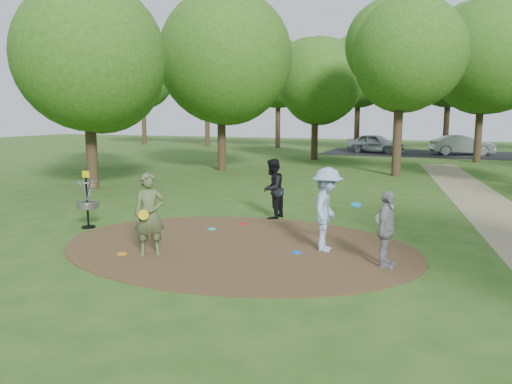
% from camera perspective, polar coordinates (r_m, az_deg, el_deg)
% --- Properties ---
extents(ground, '(100.00, 100.00, 0.00)m').
position_cam_1_polar(ground, '(11.61, -2.18, -6.23)').
color(ground, '#2D5119').
rests_on(ground, ground).
extents(dirt_clearing, '(8.40, 8.40, 0.02)m').
position_cam_1_polar(dirt_clearing, '(11.61, -2.18, -6.18)').
color(dirt_clearing, '#47301C').
rests_on(dirt_clearing, ground).
extents(parking_lot, '(14.00, 8.00, 0.01)m').
position_cam_1_polar(parking_lot, '(40.46, 17.87, 4.22)').
color(parking_lot, black).
rests_on(parking_lot, ground).
extents(player_observer_with_disc, '(0.78, 0.72, 1.79)m').
position_cam_1_polar(player_observer_with_disc, '(10.97, -12.07, -2.52)').
color(player_observer_with_disc, '#536238').
rests_on(player_observer_with_disc, ground).
extents(player_throwing_with_disc, '(1.17, 1.27, 1.88)m').
position_cam_1_polar(player_throwing_with_disc, '(11.15, 8.10, -2.00)').
color(player_throwing_with_disc, '#90ACD8').
rests_on(player_throwing_with_disc, ground).
extents(player_walking_with_disc, '(0.74, 0.91, 1.75)m').
position_cam_1_polar(player_walking_with_disc, '(14.50, 1.89, 0.36)').
color(player_walking_with_disc, black).
rests_on(player_walking_with_disc, ground).
extents(player_waiting_with_disc, '(0.46, 0.94, 1.55)m').
position_cam_1_polar(player_waiting_with_disc, '(10.21, 14.65, -4.15)').
color(player_waiting_with_disc, gray).
rests_on(player_waiting_with_disc, ground).
extents(disc_ground_cyan, '(0.22, 0.22, 0.02)m').
position_cam_1_polar(disc_ground_cyan, '(13.26, -5.07, -4.21)').
color(disc_ground_cyan, '#1AD3D5').
rests_on(disc_ground_cyan, dirt_clearing).
extents(disc_ground_blue, '(0.22, 0.22, 0.02)m').
position_cam_1_polar(disc_ground_blue, '(11.04, 4.69, -6.91)').
color(disc_ground_blue, blue).
rests_on(disc_ground_blue, dirt_clearing).
extents(disc_ground_red, '(0.22, 0.22, 0.02)m').
position_cam_1_polar(disc_ground_red, '(13.82, -1.57, -3.64)').
color(disc_ground_red, red).
rests_on(disc_ground_red, dirt_clearing).
extents(car_left, '(4.61, 2.76, 1.47)m').
position_cam_1_polar(car_left, '(40.31, 13.51, 5.43)').
color(car_left, '#A6AAAD').
rests_on(car_left, ground).
extents(car_right, '(4.72, 2.67, 1.47)m').
position_cam_1_polar(car_right, '(40.22, 22.48, 4.99)').
color(car_right, '#9C9EA3').
rests_on(car_right, ground).
extents(disc_ground_orange, '(0.22, 0.22, 0.02)m').
position_cam_1_polar(disc_ground_orange, '(11.28, -15.06, -6.84)').
color(disc_ground_orange, orange).
rests_on(disc_ground_orange, dirt_clearing).
extents(disc_golf_basket, '(0.63, 0.63, 1.54)m').
position_cam_1_polar(disc_golf_basket, '(14.05, -18.76, -0.40)').
color(disc_golf_basket, black).
rests_on(disc_golf_basket, ground).
extents(tree_ring, '(36.95, 46.23, 9.75)m').
position_cam_1_polar(tree_ring, '(20.66, 11.00, 15.16)').
color(tree_ring, '#332316').
rests_on(tree_ring, ground).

